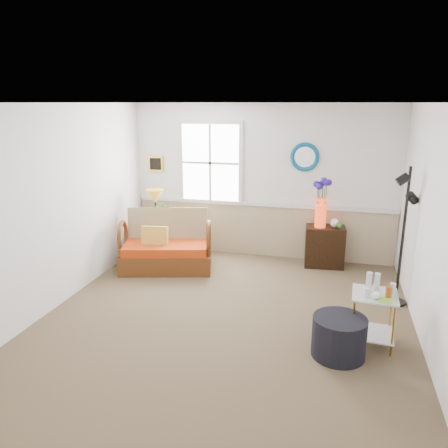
% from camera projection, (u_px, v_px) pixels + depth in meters
% --- Properties ---
extents(floor, '(4.50, 5.00, 0.01)m').
position_uv_depth(floor, '(225.00, 320.00, 5.42)').
color(floor, brown).
rests_on(floor, ground).
extents(ceiling, '(4.50, 5.00, 0.01)m').
position_uv_depth(ceiling, '(226.00, 103.00, 4.72)').
color(ceiling, white).
rests_on(ceiling, walls).
extents(walls, '(4.51, 5.01, 2.60)m').
position_uv_depth(walls, '(226.00, 219.00, 5.07)').
color(walls, white).
rests_on(walls, floor).
extents(wainscot, '(4.46, 0.02, 0.90)m').
position_uv_depth(wainscot, '(261.00, 230.00, 7.61)').
color(wainscot, tan).
rests_on(wainscot, walls).
extents(chair_rail, '(4.46, 0.04, 0.06)m').
position_uv_depth(chair_rail, '(261.00, 204.00, 7.48)').
color(chair_rail, white).
rests_on(chair_rail, walls).
extents(window, '(1.14, 0.06, 1.44)m').
position_uv_depth(window, '(210.00, 163.00, 7.51)').
color(window, white).
rests_on(window, walls).
extents(picture, '(0.28, 0.03, 0.28)m').
position_uv_depth(picture, '(156.00, 164.00, 7.78)').
color(picture, gold).
rests_on(picture, walls).
extents(mirror, '(0.47, 0.07, 0.47)m').
position_uv_depth(mirror, '(305.00, 157.00, 7.10)').
color(mirror, '#04729A').
rests_on(mirror, walls).
extents(loveseat, '(1.59, 1.15, 0.93)m').
position_uv_depth(loveseat, '(166.00, 241.00, 6.99)').
color(loveseat, brown).
rests_on(loveseat, floor).
extents(throw_pillow, '(0.42, 0.17, 0.41)m').
position_uv_depth(throw_pillow, '(155.00, 239.00, 6.92)').
color(throw_pillow, '#C16B17').
rests_on(throw_pillow, loveseat).
extents(lamp_stand, '(0.48, 0.48, 0.64)m').
position_uv_depth(lamp_stand, '(159.00, 238.00, 7.59)').
color(lamp_stand, black).
rests_on(lamp_stand, floor).
extents(table_lamp, '(0.42, 0.42, 0.54)m').
position_uv_depth(table_lamp, '(155.00, 205.00, 7.42)').
color(table_lamp, '#BD7A1F').
rests_on(table_lamp, lamp_stand).
extents(potted_plant, '(0.37, 0.40, 0.29)m').
position_uv_depth(potted_plant, '(163.00, 214.00, 7.37)').
color(potted_plant, '#3A6A29').
rests_on(potted_plant, lamp_stand).
extents(cabinet, '(0.65, 0.45, 0.67)m').
position_uv_depth(cabinet, '(325.00, 246.00, 7.13)').
color(cabinet, black).
rests_on(cabinet, floor).
extents(flower_vase, '(0.30, 0.30, 0.78)m').
position_uv_depth(flower_vase, '(321.00, 203.00, 6.93)').
color(flower_vase, '#F83F15').
rests_on(flower_vase, cabinet).
extents(side_table, '(0.50, 0.50, 0.60)m').
position_uv_depth(side_table, '(373.00, 319.00, 4.80)').
color(side_table, '#AE7F2A').
rests_on(side_table, floor).
extents(tabletop_items, '(0.36, 0.36, 0.21)m').
position_uv_depth(tabletop_items, '(380.00, 286.00, 4.67)').
color(tabletop_items, silver).
rests_on(tabletop_items, side_table).
extents(floor_lamp, '(0.32, 0.32, 1.84)m').
position_uv_depth(floor_lamp, '(403.00, 238.00, 5.63)').
color(floor_lamp, black).
rests_on(floor_lamp, floor).
extents(ottoman, '(0.72, 0.72, 0.44)m').
position_uv_depth(ottoman, '(339.00, 337.00, 4.60)').
color(ottoman, black).
rests_on(ottoman, floor).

